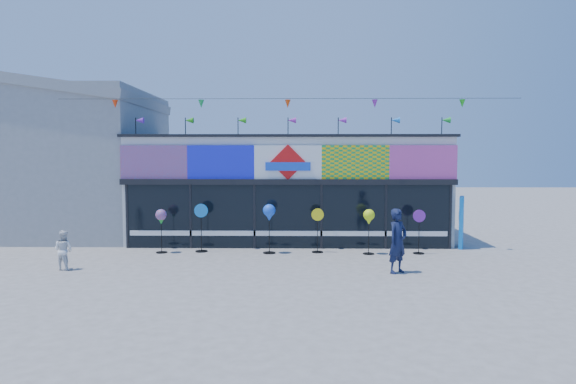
{
  "coord_description": "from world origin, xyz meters",
  "views": [
    {
      "loc": [
        0.3,
        -14.87,
        3.31
      ],
      "look_at": [
        0.03,
        2.0,
        2.13
      ],
      "focal_mm": 32.0,
      "sensor_mm": 36.0,
      "label": 1
    }
  ],
  "objects_px": {
    "spinner_1": "(201,226)",
    "spinner_4": "(369,218)",
    "child": "(63,250)",
    "spinner_5": "(419,231)",
    "blue_sign": "(461,222)",
    "adult_man": "(398,241)",
    "spinner_3": "(318,229)",
    "spinner_0": "(161,218)",
    "spinner_2": "(269,214)"
  },
  "relations": [
    {
      "from": "spinner_5",
      "to": "child",
      "type": "xyz_separation_m",
      "value": [
        -10.97,
        -2.64,
        -0.22
      ]
    },
    {
      "from": "spinner_3",
      "to": "spinner_4",
      "type": "height_order",
      "value": "spinner_4"
    },
    {
      "from": "spinner_3",
      "to": "spinner_5",
      "type": "relative_size",
      "value": 1.01
    },
    {
      "from": "spinner_1",
      "to": "spinner_3",
      "type": "distance_m",
      "value": 4.03
    },
    {
      "from": "spinner_5",
      "to": "spinner_4",
      "type": "bearing_deg",
      "value": -176.59
    },
    {
      "from": "spinner_1",
      "to": "adult_man",
      "type": "xyz_separation_m",
      "value": [
        6.17,
        -3.14,
        0.03
      ]
    },
    {
      "from": "spinner_3",
      "to": "spinner_2",
      "type": "bearing_deg",
      "value": -173.77
    },
    {
      "from": "spinner_1",
      "to": "spinner_4",
      "type": "height_order",
      "value": "spinner_1"
    },
    {
      "from": "spinner_4",
      "to": "adult_man",
      "type": "height_order",
      "value": "adult_man"
    },
    {
      "from": "spinner_2",
      "to": "spinner_4",
      "type": "height_order",
      "value": "spinner_2"
    },
    {
      "from": "spinner_4",
      "to": "adult_man",
      "type": "relative_size",
      "value": 0.83
    },
    {
      "from": "spinner_4",
      "to": "spinner_1",
      "type": "bearing_deg",
      "value": 176.49
    },
    {
      "from": "spinner_0",
      "to": "spinner_3",
      "type": "height_order",
      "value": "spinner_3"
    },
    {
      "from": "adult_man",
      "to": "spinner_3",
      "type": "bearing_deg",
      "value": 84.3
    },
    {
      "from": "spinner_5",
      "to": "adult_man",
      "type": "bearing_deg",
      "value": -114.07
    },
    {
      "from": "spinner_4",
      "to": "child",
      "type": "bearing_deg",
      "value": -164.69
    },
    {
      "from": "spinner_1",
      "to": "spinner_2",
      "type": "distance_m",
      "value": 2.43
    },
    {
      "from": "child",
      "to": "spinner_5",
      "type": "bearing_deg",
      "value": -152.58
    },
    {
      "from": "spinner_0",
      "to": "child",
      "type": "relative_size",
      "value": 1.3
    },
    {
      "from": "blue_sign",
      "to": "spinner_2",
      "type": "height_order",
      "value": "blue_sign"
    },
    {
      "from": "spinner_2",
      "to": "spinner_4",
      "type": "relative_size",
      "value": 1.1
    },
    {
      "from": "blue_sign",
      "to": "adult_man",
      "type": "xyz_separation_m",
      "value": [
        -3.11,
        -4.11,
        -0.02
      ]
    },
    {
      "from": "spinner_3",
      "to": "child",
      "type": "distance_m",
      "value": 8.05
    },
    {
      "from": "spinner_0",
      "to": "adult_man",
      "type": "bearing_deg",
      "value": -21.24
    },
    {
      "from": "spinner_2",
      "to": "spinner_4",
      "type": "bearing_deg",
      "value": -1.78
    },
    {
      "from": "blue_sign",
      "to": "spinner_3",
      "type": "height_order",
      "value": "blue_sign"
    },
    {
      "from": "spinner_5",
      "to": "adult_man",
      "type": "xyz_separation_m",
      "value": [
        -1.29,
        -2.89,
        0.12
      ]
    },
    {
      "from": "blue_sign",
      "to": "spinner_5",
      "type": "distance_m",
      "value": 2.19
    },
    {
      "from": "blue_sign",
      "to": "adult_man",
      "type": "height_order",
      "value": "blue_sign"
    },
    {
      "from": "blue_sign",
      "to": "spinner_0",
      "type": "distance_m",
      "value": 10.68
    },
    {
      "from": "spinner_3",
      "to": "child",
      "type": "height_order",
      "value": "spinner_3"
    },
    {
      "from": "spinner_0",
      "to": "spinner_4",
      "type": "height_order",
      "value": "spinner_4"
    },
    {
      "from": "adult_man",
      "to": "child",
      "type": "distance_m",
      "value": 9.69
    },
    {
      "from": "blue_sign",
      "to": "spinner_5",
      "type": "bearing_deg",
      "value": -126.62
    },
    {
      "from": "child",
      "to": "spinner_0",
      "type": "bearing_deg",
      "value": -115.33
    },
    {
      "from": "blue_sign",
      "to": "spinner_1",
      "type": "xyz_separation_m",
      "value": [
        -9.28,
        -0.97,
        -0.05
      ]
    },
    {
      "from": "spinner_4",
      "to": "spinner_5",
      "type": "xyz_separation_m",
      "value": [
        1.72,
        0.1,
        -0.43
      ]
    },
    {
      "from": "spinner_5",
      "to": "spinner_3",
      "type": "bearing_deg",
      "value": 176.94
    },
    {
      "from": "adult_man",
      "to": "spinner_1",
      "type": "bearing_deg",
      "value": 112.43
    },
    {
      "from": "child",
      "to": "spinner_2",
      "type": "bearing_deg",
      "value": -141.92
    },
    {
      "from": "spinner_1",
      "to": "child",
      "type": "bearing_deg",
      "value": -140.54
    },
    {
      "from": "spinner_0",
      "to": "spinner_1",
      "type": "bearing_deg",
      "value": 9.56
    },
    {
      "from": "spinner_0",
      "to": "spinner_5",
      "type": "relative_size",
      "value": 1.0
    },
    {
      "from": "spinner_4",
      "to": "child",
      "type": "relative_size",
      "value": 1.32
    },
    {
      "from": "spinner_5",
      "to": "child",
      "type": "relative_size",
      "value": 1.3
    },
    {
      "from": "spinner_1",
      "to": "spinner_4",
      "type": "distance_m",
      "value": 5.77
    },
    {
      "from": "spinner_0",
      "to": "spinner_2",
      "type": "xyz_separation_m",
      "value": [
        3.7,
        -0.02,
        0.15
      ]
    },
    {
      "from": "spinner_1",
      "to": "child",
      "type": "relative_size",
      "value": 1.44
    },
    {
      "from": "spinner_0",
      "to": "adult_man",
      "type": "height_order",
      "value": "adult_man"
    },
    {
      "from": "spinner_3",
      "to": "spinner_4",
      "type": "distance_m",
      "value": 1.79
    }
  ]
}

